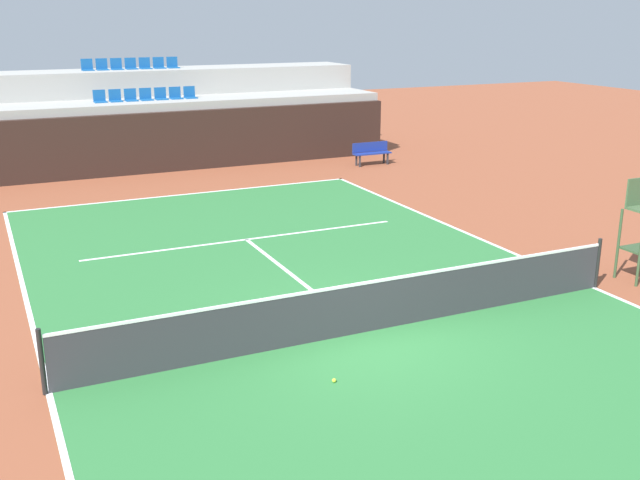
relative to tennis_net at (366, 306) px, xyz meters
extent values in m
plane|color=brown|center=(0.00, 0.00, -0.51)|extent=(80.00, 80.00, 0.00)
cube|color=#2D7238|center=(0.00, 0.00, -0.50)|extent=(11.00, 24.00, 0.01)
cube|color=white|center=(0.00, 11.95, -0.50)|extent=(11.00, 0.10, 0.00)
cube|color=white|center=(-5.45, 0.00, -0.50)|extent=(0.10, 24.00, 0.00)
cube|color=white|center=(5.45, 0.00, -0.50)|extent=(0.10, 24.00, 0.00)
cube|color=white|center=(0.00, 6.40, -0.50)|extent=(8.26, 0.10, 0.00)
cube|color=white|center=(0.00, 3.20, -0.50)|extent=(0.10, 6.40, 0.00)
cube|color=black|center=(0.00, 15.84, 0.57)|extent=(18.23, 0.30, 2.16)
cube|color=#9E9E99|center=(0.00, 17.19, 0.72)|extent=(18.23, 2.40, 2.46)
cube|color=#9E9E99|center=(0.00, 19.59, 1.21)|extent=(18.23, 2.40, 3.43)
cube|color=#145193|center=(-1.68, 17.19, 1.97)|extent=(0.44, 0.44, 0.04)
cube|color=#145193|center=(-1.68, 17.39, 2.19)|extent=(0.44, 0.04, 0.40)
cube|color=#145193|center=(-1.12, 17.19, 1.97)|extent=(0.44, 0.44, 0.04)
cube|color=#145193|center=(-1.12, 17.39, 2.19)|extent=(0.44, 0.04, 0.40)
cube|color=#145193|center=(-0.56, 17.19, 1.97)|extent=(0.44, 0.44, 0.04)
cube|color=#145193|center=(-0.56, 17.39, 2.19)|extent=(0.44, 0.04, 0.40)
cube|color=#145193|center=(0.00, 17.19, 1.97)|extent=(0.44, 0.44, 0.04)
cube|color=#145193|center=(0.00, 17.39, 2.19)|extent=(0.44, 0.04, 0.40)
cube|color=#145193|center=(0.56, 17.19, 1.97)|extent=(0.44, 0.44, 0.04)
cube|color=#145193|center=(0.56, 17.39, 2.19)|extent=(0.44, 0.04, 0.40)
cube|color=#145193|center=(1.12, 17.19, 1.97)|extent=(0.44, 0.44, 0.04)
cube|color=#145193|center=(1.12, 17.39, 2.19)|extent=(0.44, 0.04, 0.40)
cube|color=#145193|center=(1.68, 17.19, 1.97)|extent=(0.44, 0.44, 0.04)
cube|color=#145193|center=(1.68, 17.39, 2.19)|extent=(0.44, 0.04, 0.40)
cube|color=#145193|center=(-1.68, 19.59, 2.94)|extent=(0.44, 0.44, 0.04)
cube|color=#145193|center=(-1.68, 19.79, 3.16)|extent=(0.44, 0.04, 0.40)
cube|color=#145193|center=(-1.12, 19.59, 2.94)|extent=(0.44, 0.44, 0.04)
cube|color=#145193|center=(-1.12, 19.79, 3.16)|extent=(0.44, 0.04, 0.40)
cube|color=#145193|center=(-0.56, 19.59, 2.94)|extent=(0.44, 0.44, 0.04)
cube|color=#145193|center=(-0.56, 19.79, 3.16)|extent=(0.44, 0.04, 0.40)
cube|color=#145193|center=(0.00, 19.59, 2.94)|extent=(0.44, 0.44, 0.04)
cube|color=#145193|center=(0.00, 19.79, 3.16)|extent=(0.44, 0.04, 0.40)
cube|color=#145193|center=(0.56, 19.59, 2.94)|extent=(0.44, 0.44, 0.04)
cube|color=#145193|center=(0.56, 19.79, 3.16)|extent=(0.44, 0.04, 0.40)
cube|color=#145193|center=(1.12, 19.59, 2.94)|extent=(0.44, 0.44, 0.04)
cube|color=#145193|center=(1.12, 19.79, 3.16)|extent=(0.44, 0.04, 0.40)
cube|color=#145193|center=(1.68, 19.59, 2.94)|extent=(0.44, 0.44, 0.04)
cube|color=#145193|center=(1.68, 19.79, 3.16)|extent=(0.44, 0.04, 0.40)
cylinder|color=black|center=(-5.50, 0.00, 0.04)|extent=(0.08, 0.08, 1.07)
cylinder|color=black|center=(5.50, 0.00, 0.04)|extent=(0.08, 0.08, 1.07)
cube|color=#333338|center=(0.00, 0.00, -0.04)|extent=(10.90, 0.02, 0.92)
cube|color=white|center=(0.00, 0.00, 0.45)|extent=(10.90, 0.04, 0.05)
cylinder|color=#334C2D|center=(6.35, -0.30, 0.27)|extent=(0.06, 0.06, 1.55)
cylinder|color=#334C2D|center=(6.35, 0.30, 0.27)|extent=(0.06, 0.06, 1.55)
cube|color=#3F5938|center=(6.70, 0.28, 1.39)|extent=(0.60, 0.04, 0.60)
cube|color=navy|center=(7.68, 13.75, -0.06)|extent=(1.50, 0.40, 0.05)
cube|color=navy|center=(7.68, 13.93, 0.16)|extent=(1.50, 0.04, 0.36)
cube|color=#2D2D33|center=(7.08, 13.61, -0.30)|extent=(0.06, 0.06, 0.42)
cube|color=#2D2D33|center=(8.28, 13.61, -0.30)|extent=(0.06, 0.06, 0.42)
cube|color=#2D2D33|center=(7.08, 13.89, -0.30)|extent=(0.06, 0.06, 0.42)
cube|color=#2D2D33|center=(8.28, 13.89, -0.30)|extent=(0.06, 0.06, 0.42)
sphere|color=#CCE033|center=(-1.36, -1.51, -0.47)|extent=(0.07, 0.07, 0.07)
camera|label=1|loc=(-6.03, -11.02, 5.03)|focal=42.15mm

